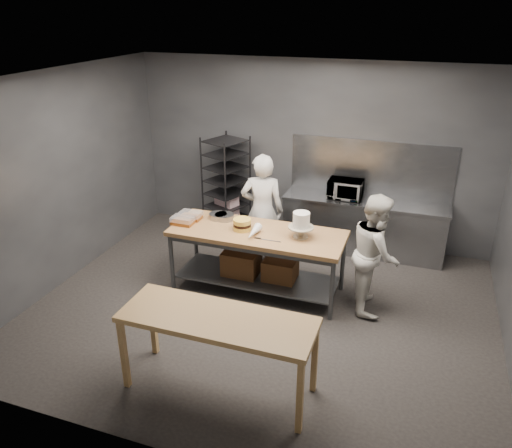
{
  "coord_description": "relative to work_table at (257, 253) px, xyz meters",
  "views": [
    {
      "loc": [
        1.8,
        -5.38,
        3.79
      ],
      "look_at": [
        -0.23,
        0.41,
        1.05
      ],
      "focal_mm": 35.0,
      "sensor_mm": 36.0,
      "label": 1
    }
  ],
  "objects": [
    {
      "name": "ground",
      "position": [
        0.23,
        -0.47,
        -0.57
      ],
      "size": [
        6.0,
        6.0,
        0.0
      ],
      "primitive_type": "plane",
      "color": "black",
      "rests_on": "ground"
    },
    {
      "name": "back_wall",
      "position": [
        0.23,
        2.03,
        0.93
      ],
      "size": [
        6.0,
        0.04,
        3.0
      ],
      "primitive_type": "cube",
      "color": "#4C4F54",
      "rests_on": "ground"
    },
    {
      "name": "work_table",
      "position": [
        0.0,
        0.0,
        0.0
      ],
      "size": [
        2.4,
        0.9,
        0.92
      ],
      "color": "brown",
      "rests_on": "ground"
    },
    {
      "name": "near_counter",
      "position": [
        0.28,
        -2.04,
        0.24
      ],
      "size": [
        2.0,
        0.7,
        0.9
      ],
      "color": "olive",
      "rests_on": "ground"
    },
    {
      "name": "back_counter",
      "position": [
        1.23,
        1.71,
        -0.12
      ],
      "size": [
        2.6,
        0.6,
        0.9
      ],
      "color": "slate",
      "rests_on": "ground"
    },
    {
      "name": "splashback_panel",
      "position": [
        1.23,
        2.01,
        0.78
      ],
      "size": [
        2.6,
        0.02,
        0.9
      ],
      "primitive_type": "cube",
      "color": "slate",
      "rests_on": "back_counter"
    },
    {
      "name": "speed_rack",
      "position": [
        -1.13,
        1.63,
        0.28
      ],
      "size": [
        0.8,
        0.83,
        1.75
      ],
      "color": "black",
      "rests_on": "ground"
    },
    {
      "name": "chef_behind",
      "position": [
        -0.19,
        0.76,
        0.32
      ],
      "size": [
        0.73,
        0.56,
        1.78
      ],
      "primitive_type": "imported",
      "rotation": [
        0.0,
        0.0,
        3.37
      ],
      "color": "silver",
      "rests_on": "ground"
    },
    {
      "name": "chef_right",
      "position": [
        1.59,
        0.09,
        0.23
      ],
      "size": [
        0.75,
        0.89,
        1.61
      ],
      "primitive_type": "imported",
      "rotation": [
        0.0,
        0.0,
        1.77
      ],
      "color": "silver",
      "rests_on": "ground"
    },
    {
      "name": "microwave",
      "position": [
        0.9,
        1.71,
        0.48
      ],
      "size": [
        0.54,
        0.37,
        0.3
      ],
      "primitive_type": "imported",
      "color": "black",
      "rests_on": "back_counter"
    },
    {
      "name": "frosted_cake_stand",
      "position": [
        0.61,
        -0.0,
        0.57
      ],
      "size": [
        0.34,
        0.34,
        0.36
      ],
      "color": "#ABA088",
      "rests_on": "work_table"
    },
    {
      "name": "layer_cake",
      "position": [
        -0.21,
        -0.03,
        0.43
      ],
      "size": [
        0.25,
        0.25,
        0.16
      ],
      "color": "#F8D74E",
      "rests_on": "work_table"
    },
    {
      "name": "cake_pans",
      "position": [
        -0.63,
        0.22,
        0.39
      ],
      "size": [
        0.37,
        0.28,
        0.07
      ],
      "color": "gray",
      "rests_on": "work_table"
    },
    {
      "name": "piping_bag",
      "position": [
        0.01,
        -0.18,
        0.41
      ],
      "size": [
        0.13,
        0.38,
        0.12
      ],
      "primitive_type": "cone",
      "rotation": [
        1.57,
        0.0,
        -0.02
      ],
      "color": "white",
      "rests_on": "work_table"
    },
    {
      "name": "offset_spatula",
      "position": [
        0.17,
        -0.23,
        0.35
      ],
      "size": [
        0.36,
        0.02,
        0.02
      ],
      "color": "slate",
      "rests_on": "work_table"
    },
    {
      "name": "pastry_clamshells",
      "position": [
        -1.06,
        -0.03,
        0.4
      ],
      "size": [
        0.34,
        0.41,
        0.11
      ],
      "color": "#93591D",
      "rests_on": "work_table"
    }
  ]
}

